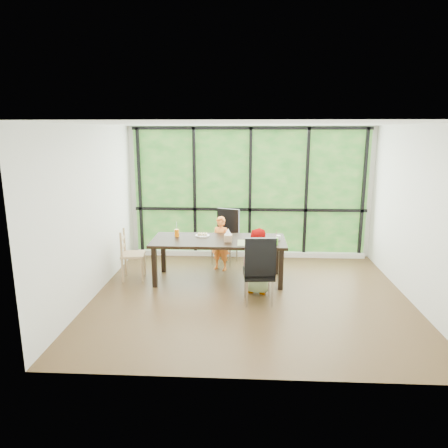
# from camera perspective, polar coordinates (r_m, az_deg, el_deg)

# --- Properties ---
(ground) EXTENTS (5.00, 5.00, 0.00)m
(ground) POSITION_cam_1_polar(r_m,az_deg,el_deg) (6.67, 3.67, -10.04)
(ground) COLOR black
(ground) RESTS_ON ground
(back_wall) EXTENTS (5.00, 0.00, 5.00)m
(back_wall) POSITION_cam_1_polar(r_m,az_deg,el_deg) (8.48, 3.67, 4.44)
(back_wall) COLOR silver
(back_wall) RESTS_ON ground
(foliage_backdrop) EXTENTS (4.80, 0.02, 2.65)m
(foliage_backdrop) POSITION_cam_1_polar(r_m,az_deg,el_deg) (8.46, 3.67, 4.42)
(foliage_backdrop) COLOR #174B18
(foliage_backdrop) RESTS_ON back_wall
(window_mullions) EXTENTS (4.80, 0.06, 2.65)m
(window_mullions) POSITION_cam_1_polar(r_m,az_deg,el_deg) (8.42, 3.67, 4.38)
(window_mullions) COLOR black
(window_mullions) RESTS_ON back_wall
(window_sill) EXTENTS (4.80, 0.12, 0.10)m
(window_sill) POSITION_cam_1_polar(r_m,az_deg,el_deg) (8.67, 3.55, -4.19)
(window_sill) COLOR silver
(window_sill) RESTS_ON ground
(dining_table) EXTENTS (2.37, 1.07, 0.75)m
(dining_table) POSITION_cam_1_polar(r_m,az_deg,el_deg) (7.20, -0.75, -5.05)
(dining_table) COLOR black
(dining_table) RESTS_ON ground
(chair_window_leather) EXTENTS (0.59, 0.59, 1.08)m
(chair_window_leather) POSITION_cam_1_polar(r_m,az_deg,el_deg) (8.06, 0.09, -1.86)
(chair_window_leather) COLOR black
(chair_window_leather) RESTS_ON ground
(chair_interior_leather) EXTENTS (0.49, 0.49, 1.08)m
(chair_interior_leather) POSITION_cam_1_polar(r_m,az_deg,el_deg) (6.27, 4.89, -6.29)
(chair_interior_leather) COLOR black
(chair_interior_leather) RESTS_ON ground
(chair_end_beech) EXTENTS (0.45, 0.47, 0.90)m
(chair_end_beech) POSITION_cam_1_polar(r_m,az_deg,el_deg) (7.43, -12.62, -4.20)
(chair_end_beech) COLOR #A17E56
(chair_end_beech) RESTS_ON ground
(child_toddler) EXTENTS (0.44, 0.37, 1.03)m
(child_toddler) POSITION_cam_1_polar(r_m,az_deg,el_deg) (7.71, -0.47, -2.73)
(child_toddler) COLOR orange
(child_toddler) RESTS_ON ground
(child_older) EXTENTS (0.59, 0.46, 1.08)m
(child_older) POSITION_cam_1_polar(r_m,az_deg,el_deg) (6.63, 4.89, -5.21)
(child_older) COLOR gray
(child_older) RESTS_ON ground
(placemat) EXTENTS (0.52, 0.38, 0.01)m
(placemat) POSITION_cam_1_polar(r_m,az_deg,el_deg) (6.87, 4.07, -2.68)
(placemat) COLOR tan
(placemat) RESTS_ON dining_table
(plate_far) EXTENTS (0.26, 0.26, 0.02)m
(plate_far) POSITION_cam_1_polar(r_m,az_deg,el_deg) (7.34, -3.05, -1.61)
(plate_far) COLOR white
(plate_far) RESTS_ON dining_table
(plate_near) EXTENTS (0.26, 0.26, 0.02)m
(plate_near) POSITION_cam_1_polar(r_m,az_deg,el_deg) (6.88, 4.36, -2.64)
(plate_near) COLOR white
(plate_near) RESTS_ON dining_table
(orange_cup) EXTENTS (0.08, 0.08, 0.13)m
(orange_cup) POSITION_cam_1_polar(r_m,az_deg,el_deg) (7.32, -6.62, -1.26)
(orange_cup) COLOR orange
(orange_cup) RESTS_ON dining_table
(green_cup) EXTENTS (0.07, 0.07, 0.12)m
(green_cup) POSITION_cam_1_polar(r_m,az_deg,el_deg) (6.82, 7.31, -2.41)
(green_cup) COLOR #63CC32
(green_cup) RESTS_ON dining_table
(white_mug) EXTENTS (0.08, 0.08, 0.08)m
(white_mug) POSITION_cam_1_polar(r_m,az_deg,el_deg) (7.13, 7.62, -1.89)
(white_mug) COLOR white
(white_mug) RESTS_ON dining_table
(tissue_box) EXTENTS (0.14, 0.14, 0.12)m
(tissue_box) POSITION_cam_1_polar(r_m,az_deg,el_deg) (6.95, 0.57, -1.99)
(tissue_box) COLOR tan
(tissue_box) RESTS_ON dining_table
(crepe_rolls_far) EXTENTS (0.20, 0.12, 0.04)m
(crepe_rolls_far) POSITION_cam_1_polar(r_m,az_deg,el_deg) (7.33, -3.05, -1.42)
(crepe_rolls_far) COLOR tan
(crepe_rolls_far) RESTS_ON plate_far
(crepe_rolls_near) EXTENTS (0.15, 0.12, 0.04)m
(crepe_rolls_near) POSITION_cam_1_polar(r_m,az_deg,el_deg) (6.87, 4.36, -2.43)
(crepe_rolls_near) COLOR tan
(crepe_rolls_near) RESTS_ON plate_near
(straw_white) EXTENTS (0.01, 0.04, 0.20)m
(straw_white) POSITION_cam_1_polar(r_m,az_deg,el_deg) (7.30, -6.64, -0.46)
(straw_white) COLOR white
(straw_white) RESTS_ON orange_cup
(straw_pink) EXTENTS (0.01, 0.04, 0.20)m
(straw_pink) POSITION_cam_1_polar(r_m,az_deg,el_deg) (6.79, 7.33, -1.62)
(straw_pink) COLOR pink
(straw_pink) RESTS_ON green_cup
(tissue) EXTENTS (0.12, 0.12, 0.11)m
(tissue) POSITION_cam_1_polar(r_m,az_deg,el_deg) (6.93, 0.58, -1.08)
(tissue) COLOR white
(tissue) RESTS_ON tissue_box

